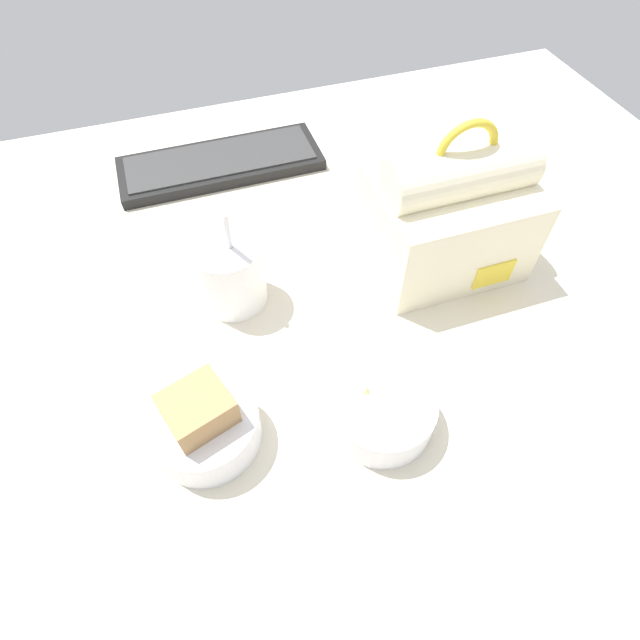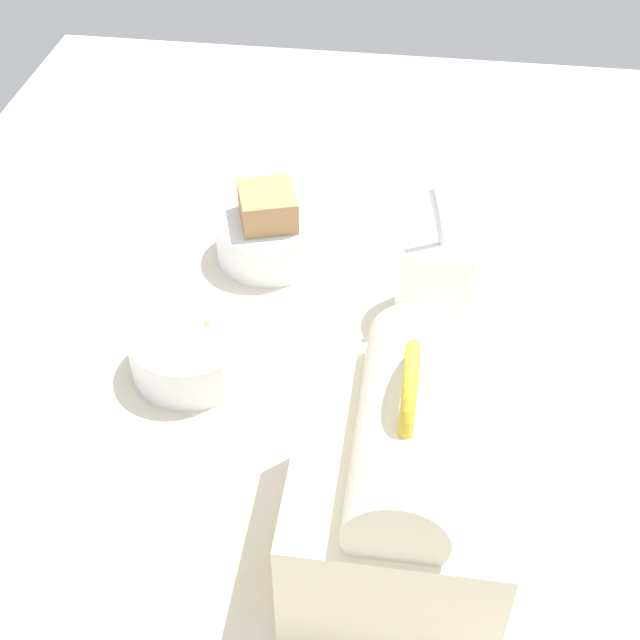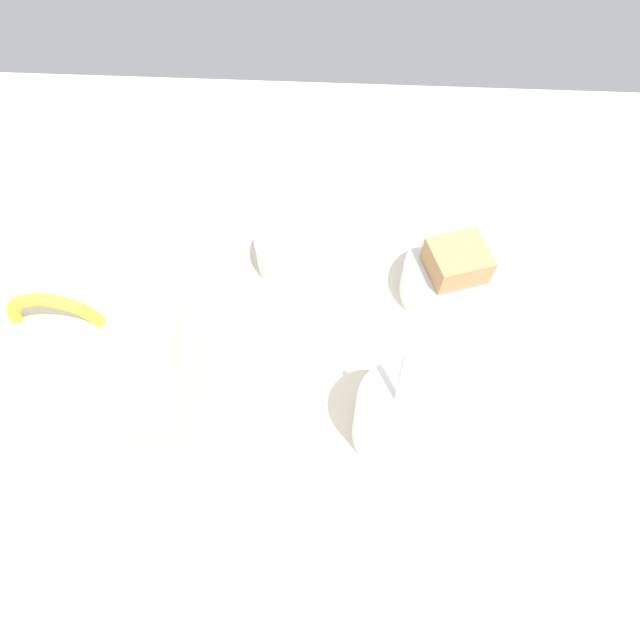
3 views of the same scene
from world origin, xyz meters
The scene contains 5 objects.
desk_surface centered at (0.00, 0.00, 1.00)cm, with size 140.00×110.00×2.00cm.
lunch_bag centered at (18.16, 4.25, 9.94)cm, with size 19.66×15.65×21.49cm.
soup_cup centered at (-10.95, 6.38, 6.91)cm, with size 8.81×8.81×15.64cm.
bento_bowl_sandwich centered at (-18.03, -12.37, 5.14)cm, with size 11.63×11.63×8.42cm.
bento_bowl_snacks centered at (0.52, -16.49, 4.49)cm, with size 11.42×11.42×5.58cm.
Camera 3 is at (-4.04, 23.75, 54.51)cm, focal length 28.00 mm.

